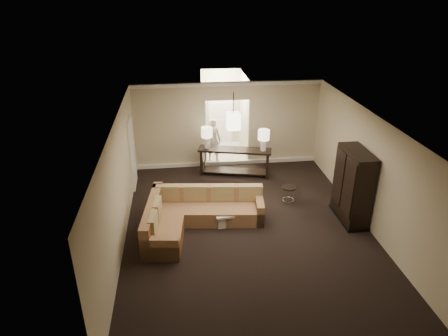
{
  "coord_description": "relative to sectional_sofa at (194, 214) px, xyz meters",
  "views": [
    {
      "loc": [
        -1.6,
        -8.21,
        5.63
      ],
      "look_at": [
        -0.45,
        1.2,
        1.17
      ],
      "focal_mm": 32.0,
      "sensor_mm": 36.0,
      "label": 1
    }
  ],
  "objects": [
    {
      "name": "sectional_sofa",
      "position": [
        0.0,
        0.0,
        0.0
      ],
      "size": [
        3.08,
        2.36,
        0.85
      ],
      "rotation": [
        0.0,
        0.0,
        -0.12
      ],
      "color": "brown",
      "rests_on": "ground"
    },
    {
      "name": "table_lamp_left",
      "position": [
        0.6,
        3.03,
        0.98
      ],
      "size": [
        0.35,
        0.35,
        0.67
      ],
      "color": "silver",
      "rests_on": "console_table"
    },
    {
      "name": "crown_molding",
      "position": [
        1.33,
        3.62,
        2.39
      ],
      "size": [
        6.0,
        0.1,
        0.12
      ],
      "primitive_type": "cube",
      "color": "white",
      "rests_on": "wall_back"
    },
    {
      "name": "foyer",
      "position": [
        1.33,
        5.01,
        0.96
      ],
      "size": [
        1.44,
        2.02,
        2.8
      ],
      "color": "beige",
      "rests_on": "ground"
    },
    {
      "name": "wall_front",
      "position": [
        1.33,
        -4.33,
        1.06
      ],
      "size": [
        6.0,
        0.04,
        2.8
      ],
      "primitive_type": "cube",
      "color": "#C3B593",
      "rests_on": "ground"
    },
    {
      "name": "drink_table",
      "position": [
        2.67,
        0.87,
        0.01
      ],
      "size": [
        0.4,
        0.4,
        0.49
      ],
      "rotation": [
        0.0,
        0.0,
        -0.07
      ],
      "color": "black",
      "rests_on": "ground"
    },
    {
      "name": "person",
      "position": [
        0.88,
        3.97,
        0.51
      ],
      "size": [
        0.72,
        0.62,
        1.69
      ],
      "primitive_type": "imported",
      "rotation": [
        0.0,
        0.0,
        2.72
      ],
      "color": "beige",
      "rests_on": "ground"
    },
    {
      "name": "wall_back",
      "position": [
        1.33,
        3.67,
        1.06
      ],
      "size": [
        6.0,
        0.04,
        2.8
      ],
      "primitive_type": "cube",
      "color": "#C3B593",
      "rests_on": "ground"
    },
    {
      "name": "baseboard",
      "position": [
        1.33,
        3.62,
        -0.28
      ],
      "size": [
        6.0,
        0.1,
        0.12
      ],
      "primitive_type": "cube",
      "color": "white",
      "rests_on": "ground"
    },
    {
      "name": "wall_left",
      "position": [
        -1.67,
        -0.33,
        1.06
      ],
      "size": [
        0.04,
        8.0,
        2.8
      ],
      "primitive_type": "cube",
      "color": "#C3B593",
      "rests_on": "ground"
    },
    {
      "name": "coffee_table",
      "position": [
        0.95,
        0.2,
        -0.16
      ],
      "size": [
        0.96,
        0.96,
        0.37
      ],
      "rotation": [
        0.0,
        0.0,
        0.09
      ],
      "color": "white",
      "rests_on": "ground"
    },
    {
      "name": "table_lamp_right",
      "position": [
        2.3,
        2.61,
        0.98
      ],
      "size": [
        0.35,
        0.35,
        0.67
      ],
      "color": "silver",
      "rests_on": "console_table"
    },
    {
      "name": "ceiling",
      "position": [
        1.33,
        -0.33,
        2.46
      ],
      "size": [
        6.0,
        8.0,
        0.02
      ],
      "primitive_type": "cube",
      "color": "silver",
      "rests_on": "wall_back"
    },
    {
      "name": "ground",
      "position": [
        1.33,
        -0.33,
        -0.34
      ],
      "size": [
        8.0,
        8.0,
        0.0
      ],
      "primitive_type": "plane",
      "color": "black",
      "rests_on": "ground"
    },
    {
      "name": "wall_right",
      "position": [
        4.33,
        -0.33,
        1.06
      ],
      "size": [
        0.04,
        8.0,
        2.8
      ],
      "primitive_type": "cube",
      "color": "#C3B593",
      "rests_on": "ground"
    },
    {
      "name": "pendant_light",
      "position": [
        1.33,
        2.37,
        1.61
      ],
      "size": [
        0.38,
        0.38,
        1.09
      ],
      "color": "black",
      "rests_on": "ceiling"
    },
    {
      "name": "console_table",
      "position": [
        1.45,
        2.82,
        0.18
      ],
      "size": [
        2.33,
        1.06,
        0.88
      ],
      "rotation": [
        0.0,
        0.0,
        -0.25
      ],
      "color": "black",
      "rests_on": "ground"
    },
    {
      "name": "side_door",
      "position": [
        -1.64,
        2.47,
        0.71
      ],
      "size": [
        0.05,
        0.9,
        2.1
      ],
      "primitive_type": "cube",
      "color": "white",
      "rests_on": "ground"
    },
    {
      "name": "armoire",
      "position": [
        4.02,
        -0.12,
        0.57
      ],
      "size": [
        0.57,
        1.32,
        1.9
      ],
      "color": "black",
      "rests_on": "ground"
    }
  ]
}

